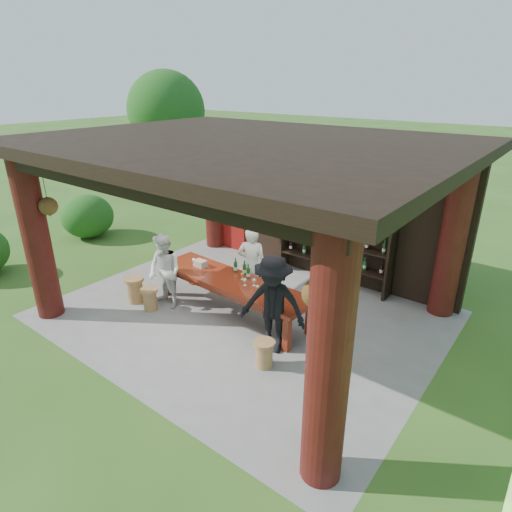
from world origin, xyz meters
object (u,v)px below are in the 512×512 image
Objects in this scene: tasting_table at (232,285)px; stool_far_left at (135,289)px; host at (252,265)px; napkin_basket at (200,263)px; guest_man at (273,305)px; wine_shelf at (335,233)px; guest_woman at (165,272)px; stool_near_right at (264,353)px; stool_near_left at (150,298)px.

tasting_table is 2.20m from stool_far_left.
stool_far_left is at bearing 15.44° from host.
guest_man is at bearing -15.18° from napkin_basket.
wine_shelf reaches higher than host.
tasting_table is at bearing -109.49° from wine_shelf.
host is at bearing -114.77° from wine_shelf.
guest_man reaches higher than guest_woman.
host is (-0.89, -1.93, -0.37)m from wine_shelf.
host reaches higher than stool_near_right.
guest_woman reaches higher than stool_near_left.
napkin_basket is at bearing 148.02° from guest_man.
wine_shelf reaches higher than stool_far_left.
guest_woman is (-2.86, 0.41, 0.54)m from stool_near_right.
host is (1.98, 1.54, 0.55)m from stool_far_left.
stool_near_right is 2.94m from guest_woman.
guest_man reaches higher than stool_near_left.
host reaches higher than stool_near_left.
stool_far_left is at bearing 169.16° from guest_man.
stool_near_left is 2.94m from guest_man.
guest_woman reaches higher than napkin_basket.
tasting_table is 7.47× the size of stool_near_right.
wine_shelf is 5.78× the size of stool_near_right.
napkin_basket is at bearing 156.31° from stool_near_right.
guest_man reaches higher than host.
tasting_table is 1.44m from guest_woman.
stool_far_left is at bearing -152.76° from guest_woman.
wine_shelf is at bearing -137.17° from host.
napkin_basket is (-2.36, 0.64, -0.08)m from guest_man.
stool_near_left is at bearing -115.57° from napkin_basket.
tasting_table is 0.66m from host.
guest_man reaches higher than stool_far_left.
stool_far_left is at bearing 176.73° from stool_near_left.
wine_shelf is at bearing 70.51° from tasting_table.
stool_far_left is 0.33× the size of host.
stool_near_right is at bearing -1.63° from stool_near_left.
stool_near_left is 0.26× the size of guest_man.
stool_far_left is at bearing -135.67° from napkin_basket.
wine_shelf is 1.74× the size of guest_woman.
stool_far_left is (-0.53, 0.03, 0.05)m from stool_near_left.
host is (0.01, 0.62, 0.21)m from tasting_table.
tasting_table is 0.97m from napkin_basket.
host is 1.07× the size of guest_woman.
host is (1.46, 1.57, 0.60)m from stool_near_left.
stool_near_left is at bearing -123.86° from wine_shelf.
stool_near_right is at bearing -79.44° from wine_shelf.
wine_shelf reaches higher than stool_near_right.
stool_near_right is 2.81m from napkin_basket.
host reaches higher than napkin_basket.
guest_man is (0.50, -3.11, -0.32)m from wine_shelf.
stool_near_left is 0.28× the size of host.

